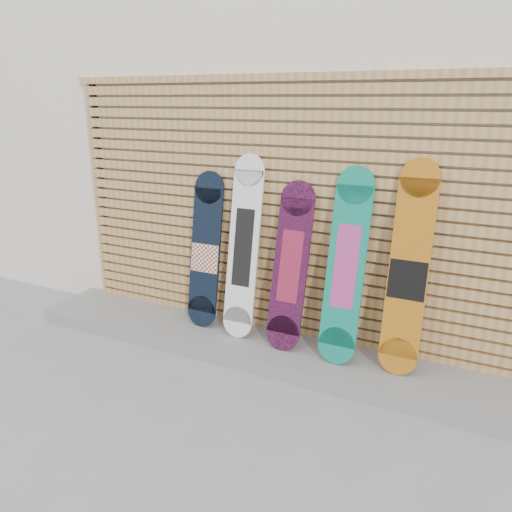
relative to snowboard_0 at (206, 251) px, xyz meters
The scene contains 9 objects.
ground 1.42m from the snowboard_0, 43.43° to the right, with size 80.00×80.00×0.00m, color gray.
building 3.17m from the snowboard_0, 63.27° to the left, with size 12.00×5.00×3.60m, color silver.
concrete_step 1.03m from the snowboard_0, 10.40° to the right, with size 4.60×0.70×0.12m, color gray.
slat_wall 0.83m from the snowboard_0, 12.89° to the left, with size 4.26×0.08×2.29m.
snowboard_0 is the anchor object (origin of this frame).
snowboard_1 0.41m from the snowboard_0, ahead, with size 0.27×0.31×1.55m.
snowboard_2 0.84m from the snowboard_0, ahead, with size 0.29×0.36×1.36m.
snowboard_3 1.30m from the snowboard_0, ahead, with size 0.30×0.38×1.51m.
snowboard_4 1.76m from the snowboard_0, ahead, with size 0.29×0.33×1.59m.
Camera 1 is at (1.42, -2.81, 2.10)m, focal length 35.00 mm.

